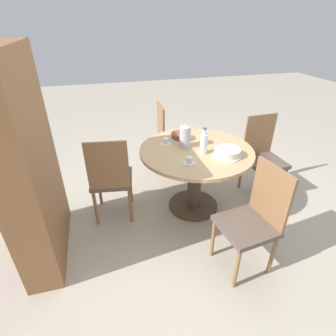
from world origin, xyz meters
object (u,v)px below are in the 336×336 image
object	(u,v)px
chair_c	(262,155)
cake_main	(227,152)
chair_b	(254,218)
cake_second	(180,136)
cup_b	(166,142)
cup_a	(189,161)
bookshelf	(32,169)
water_bottle	(204,143)
chair_d	(170,137)
chair_a	(111,177)
coffee_pot	(185,136)

from	to	relation	value
chair_c	cake_main	size ratio (longest dim) A/B	3.40
chair_b	cake_second	bearing A→B (deg)	-174.41
chair_b	cake_second	distance (m)	1.24
chair_b	cake_second	size ratio (longest dim) A/B	4.24
cake_second	cup_b	bearing A→B (deg)	115.35
cup_b	chair_b	bearing A→B (deg)	-156.98
chair_c	cup_a	bearing A→B (deg)	-162.92
chair_c	cake_main	bearing A→B (deg)	-155.78
cup_a	cup_b	xyz separation A→B (m)	(0.47, 0.10, 0.00)
chair_b	cup_a	distance (m)	0.76
bookshelf	water_bottle	distance (m)	1.55
chair_d	cup_a	world-z (taller)	chair_d
water_bottle	cake_second	distance (m)	0.42
water_bottle	cup_a	xyz separation A→B (m)	(-0.16, 0.21, -0.08)
water_bottle	chair_b	bearing A→B (deg)	-168.93
chair_a	chair_b	bearing A→B (deg)	147.18
cup_b	water_bottle	bearing A→B (deg)	-135.00
chair_c	cup_a	world-z (taller)	chair_c
chair_a	cake_second	distance (m)	0.89
bookshelf	coffee_pot	world-z (taller)	bookshelf
bookshelf	cake_second	distance (m)	1.53
chair_c	cake_second	size ratio (longest dim) A/B	4.24
cake_main	cake_second	size ratio (longest dim) A/B	1.25
cake_main	cake_second	world-z (taller)	cake_main
bookshelf	cake_second	xyz separation A→B (m)	(0.55, -1.43, -0.10)
coffee_pot	cake_main	size ratio (longest dim) A/B	0.92
chair_a	cup_b	world-z (taller)	chair_a
coffee_pot	cake_second	world-z (taller)	coffee_pot
bookshelf	cup_a	size ratio (longest dim) A/B	15.72
bookshelf	cup_a	xyz separation A→B (m)	(-0.02, -1.34, -0.11)
cup_b	bookshelf	bearing A→B (deg)	110.21
water_bottle	chair_d	bearing A→B (deg)	3.63
chair_b	cup_a	size ratio (longest dim) A/B	8.43
chair_b	coffee_pot	xyz separation A→B (m)	(0.97, 0.28, 0.36)
chair_c	cake_main	xyz separation A→B (m)	(-0.33, 0.66, 0.28)
chair_b	chair_d	world-z (taller)	same
water_bottle	cake_main	world-z (taller)	water_bottle
chair_c	bookshelf	xyz separation A→B (m)	(-0.36, 2.41, 0.38)
cake_second	cup_b	xyz separation A→B (m)	(-0.09, 0.19, -0.01)
bookshelf	cake_main	size ratio (longest dim) A/B	6.35
chair_b	chair_d	bearing A→B (deg)	179.50
chair_b	bookshelf	world-z (taller)	bookshelf
coffee_pot	cup_a	bearing A→B (deg)	168.09
chair_a	water_bottle	size ratio (longest dim) A/B	3.57
bookshelf	cake_second	bearing A→B (deg)	110.91
chair_d	water_bottle	size ratio (longest dim) A/B	3.57
cup_b	coffee_pot	bearing A→B (deg)	-122.49
bookshelf	cake_second	world-z (taller)	bookshelf
chair_b	water_bottle	size ratio (longest dim) A/B	3.57
chair_d	cake_main	bearing A→B (deg)	-164.36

